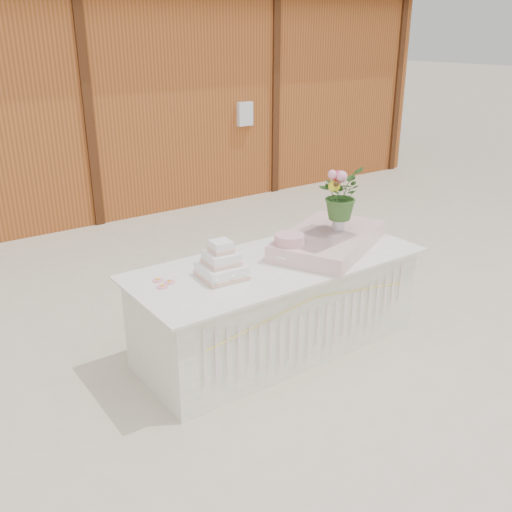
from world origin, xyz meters
The scene contains 9 objects.
ground centered at (0.00, 0.00, 0.00)m, with size 80.00×80.00×0.00m, color beige.
barn centered at (-0.01, 5.99, 1.68)m, with size 12.60×4.60×3.30m.
cake_table centered at (0.00, 0.00, 0.39)m, with size 2.40×1.00×0.77m.
wedding_cake centered at (-0.53, 0.00, 0.87)m, with size 0.34×0.34×0.29m.
pink_cake_stand centered at (0.09, -0.03, 0.89)m, with size 0.30×0.30×0.22m.
satin_runner centered at (0.52, -0.01, 0.84)m, with size 1.09×0.63×0.14m, color beige.
flower_vase centered at (0.64, 0.01, 0.98)m, with size 0.11×0.11×0.14m, color #B8B8BD.
bouquet centered at (0.64, 0.01, 1.26)m, with size 0.38×0.33×0.42m, color #325B24.
loose_flowers centered at (-0.95, 0.09, 0.78)m, with size 0.16×0.39×0.02m, color pink, non-canonical shape.
Camera 1 is at (-2.56, -3.29, 2.47)m, focal length 40.00 mm.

